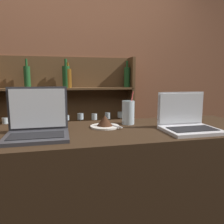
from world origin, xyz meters
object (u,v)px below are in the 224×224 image
object	(u,v)px
cake_plate	(105,123)
laptop_far	(188,123)
laptop_near	(37,126)
water_glass	(128,112)

from	to	relation	value
cake_plate	laptop_far	bearing A→B (deg)	-22.02
laptop_near	laptop_far	bearing A→B (deg)	-3.65
laptop_near	cake_plate	bearing A→B (deg)	18.79
cake_plate	laptop_near	bearing A→B (deg)	-161.21
laptop_far	cake_plate	world-z (taller)	laptop_far
water_glass	laptop_far	bearing A→B (deg)	-40.34
laptop_near	water_glass	world-z (taller)	laptop_near
cake_plate	water_glass	world-z (taller)	water_glass
water_glass	laptop_near	bearing A→B (deg)	-161.01
laptop_near	laptop_far	xyz separation A→B (m)	(0.83, -0.05, -0.01)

